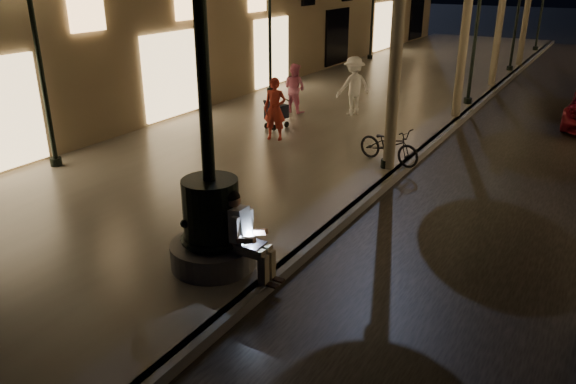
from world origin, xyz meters
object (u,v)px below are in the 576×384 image
Objects in this scene: lamp_curb_b at (478,15)px; pedestrian_pink at (295,88)px; pedestrian_white at (354,86)px; lamp_left_b at (270,11)px; lamp_curb_c at (519,3)px; pedestrian_red at (275,109)px; fountain_lamppost at (211,208)px; lamp_curb_a at (395,40)px; lamp_left_a at (36,39)px; bicycle at (389,145)px; stroller at (276,112)px; seated_man_laptop at (243,233)px.

pedestrian_pink is at bearing -137.83° from lamp_curb_b.
lamp_left_b is at bearing -76.26° from pedestrian_white.
lamp_curb_c is at bearing -102.00° from pedestrian_pink.
lamp_curb_b and lamp_left_b have the same top height.
lamp_curb_c is 2.76× the size of pedestrian_red.
fountain_lamppost reaches higher than lamp_curb_a.
lamp_left_a and lamp_left_b have the same top height.
lamp_left_b is (-7.10, 6.00, 0.00)m from lamp_curb_a.
lamp_curb_b reaches higher than pedestrian_pink.
pedestrian_red is 0.92× the size of pedestrian_white.
lamp_left_b is (-7.10, -10.00, 0.00)m from lamp_curb_c.
lamp_curb_b is 8.05m from bicycle.
lamp_curb_b is 2.53× the size of pedestrian_white.
lamp_curb_c is at bearing 88.18° from fountain_lamppost.
lamp_left_a is 9.64m from pedestrian_white.
lamp_curb_a is 2.95× the size of pedestrian_pink.
lamp_curb_a is 1.00× the size of lamp_left_b.
lamp_curb_a is at bearing 83.35° from fountain_lamppost.
lamp_curb_a and lamp_left_b have the same top height.
pedestrian_white is (1.30, 2.71, 0.46)m from stroller.
seated_man_laptop is at bearing -15.92° from lamp_left_a.
lamp_left_b reaches higher than seated_man_laptop.
lamp_left_a is 10.00m from lamp_left_b.
pedestrian_white is at bearing -129.16° from lamp_curb_b.
lamp_curb_b is 5.05m from pedestrian_white.
fountain_lamppost reaches higher than bicycle.
lamp_curb_a and lamp_curb_c have the same top height.
fountain_lamppost is at bearing -51.54° from stroller.
lamp_curb_c is 15.83m from bicycle.
lamp_curb_b is at bearing 87.14° from fountain_lamppost.
lamp_curb_a is (0.09, 6.00, 2.30)m from seated_man_laptop.
stroller is 0.60× the size of pedestrian_pink.
lamp_left_a is at bearing 135.74° from bicycle.
lamp_left_b is (-7.10, -2.00, 0.00)m from lamp_curb_b.
lamp_curb_b is at bearing -90.00° from lamp_curb_c.
lamp_curb_a reaches higher than pedestrian_white.
fountain_lamppost is 1.08× the size of lamp_curb_a.
pedestrian_red is 3.25m from pedestrian_pink.
stroller is at bearing 113.36° from pedestrian_pink.
pedestrian_white is at bearing -104.11° from lamp_curb_c.
stroller is at bearing 85.69° from bicycle.
lamp_curb_b is (0.00, 8.00, 0.00)m from lamp_curb_a.
pedestrian_pink is (2.38, 7.72, -2.22)m from lamp_left_a.
stroller is 4.32m from bicycle.
lamp_curb_b reaches higher than bicycle.
lamp_curb_b is 8.45m from pedestrian_red.
pedestrian_pink is (-4.64, 9.72, 0.08)m from seated_man_laptop.
lamp_curb_c and lamp_left_b have the same top height.
lamp_left_b is 2.95× the size of pedestrian_pink.
pedestrian_pink is at bearing -34.41° from pedestrian_white.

